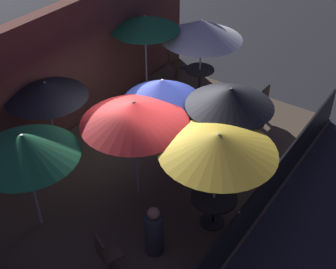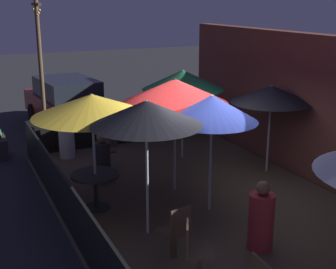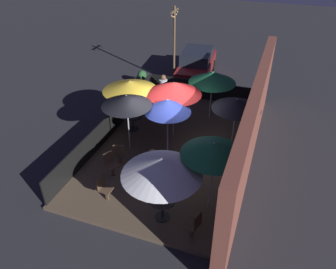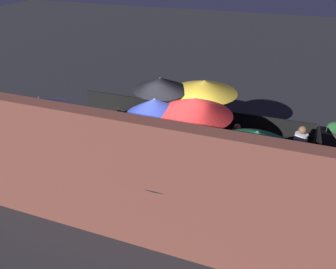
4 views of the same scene
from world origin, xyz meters
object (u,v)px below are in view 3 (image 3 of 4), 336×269
(patio_umbrella_2, at_px, (214,149))
(patron_1, at_px, (155,107))
(patio_umbrella_3, at_px, (212,77))
(patio_umbrella_1, at_px, (162,167))
(patio_chair_3, at_px, (111,163))
(dining_table_0, at_px, (132,118))
(dining_table_1, at_px, (162,203))
(patio_umbrella_7, at_px, (237,104))
(patron_2, at_px, (152,165))
(patio_umbrella_0, at_px, (130,86))
(light_post, at_px, (174,43))
(patio_umbrella_6, at_px, (168,106))
(parked_car_0, at_px, (197,64))
(planter_box, at_px, (142,79))
(patio_umbrella_4, at_px, (174,88))
(patio_umbrella_5, at_px, (126,100))
(patio_chair_1, at_px, (120,153))
(patio_chair_4, at_px, (104,188))
(patron_0, at_px, (163,88))
(patio_chair_2, at_px, (170,101))
(patio_chair_0, at_px, (194,224))

(patio_umbrella_2, distance_m, patron_1, 6.11)
(patio_umbrella_3, bearing_deg, patron_1, -72.44)
(patio_umbrella_1, height_order, patio_chair_3, patio_umbrella_1)
(dining_table_0, distance_m, patio_chair_3, 3.07)
(patio_umbrella_3, height_order, dining_table_1, patio_umbrella_3)
(patio_umbrella_7, bearing_deg, patron_2, -38.20)
(patio_umbrella_0, xyz_separation_m, patio_umbrella_7, (-0.25, 4.25, -0.19))
(light_post, bearing_deg, patio_umbrella_6, 16.66)
(patio_umbrella_2, height_order, parked_car_0, patio_umbrella_2)
(planter_box, bearing_deg, light_post, 120.40)
(patio_umbrella_4, distance_m, patio_umbrella_5, 2.01)
(patio_chair_1, bearing_deg, patio_umbrella_0, -0.00)
(patio_umbrella_7, height_order, patio_chair_4, patio_umbrella_7)
(patio_umbrella_5, distance_m, patio_chair_3, 2.33)
(patron_0, bearing_deg, patio_umbrella_6, -167.92)
(patio_chair_3, relative_size, patron_2, 0.78)
(dining_table_1, height_order, planter_box, planter_box)
(patio_umbrella_6, bearing_deg, patio_chair_3, -34.78)
(patron_1, bearing_deg, light_post, 140.18)
(patio_umbrella_1, relative_size, patio_chair_1, 2.49)
(patio_umbrella_7, height_order, dining_table_1, patio_umbrella_7)
(patio_umbrella_3, relative_size, light_post, 0.54)
(patron_1, relative_size, patron_2, 0.97)
(patron_0, bearing_deg, patio_umbrella_2, -159.27)
(patio_chair_2, bearing_deg, planter_box, -109.16)
(dining_table_1, distance_m, patron_2, 1.92)
(patio_chair_4, bearing_deg, patio_umbrella_7, 56.51)
(dining_table_1, distance_m, patio_chair_0, 1.15)
(patio_chair_4, relative_size, parked_car_0, 0.21)
(patio_chair_2, distance_m, planter_box, 3.38)
(patio_umbrella_0, distance_m, parked_car_0, 6.76)
(parked_car_0, bearing_deg, patron_0, -19.58)
(patio_umbrella_0, bearing_deg, patio_umbrella_7, 93.34)
(patio_umbrella_4, distance_m, patio_chair_0, 5.59)
(patio_umbrella_1, xyz_separation_m, patio_umbrella_5, (-2.91, -2.44, 0.18))
(planter_box, bearing_deg, patio_chair_4, 15.74)
(patron_2, bearing_deg, patio_chair_0, 77.94)
(patio_umbrella_5, distance_m, planter_box, 6.46)
(patio_chair_0, bearing_deg, dining_table_1, 0.00)
(patio_umbrella_2, distance_m, parked_car_0, 10.47)
(patio_umbrella_4, height_order, light_post, light_post)
(patio_umbrella_3, height_order, parked_car_0, patio_umbrella_3)
(patio_umbrella_1, height_order, light_post, light_post)
(patio_chair_4, bearing_deg, patio_chair_0, -5.73)
(patio_umbrella_2, xyz_separation_m, patio_umbrella_5, (-1.95, -3.65, -0.06))
(patio_umbrella_6, distance_m, patio_chair_4, 3.65)
(patio_chair_1, relative_size, patio_chair_4, 1.00)
(patio_umbrella_6, xyz_separation_m, patron_2, (1.62, 0.02, -1.51))
(patio_umbrella_5, bearing_deg, parked_car_0, 176.33)
(patio_umbrella_0, xyz_separation_m, patron_0, (-3.27, 0.20, -1.50))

